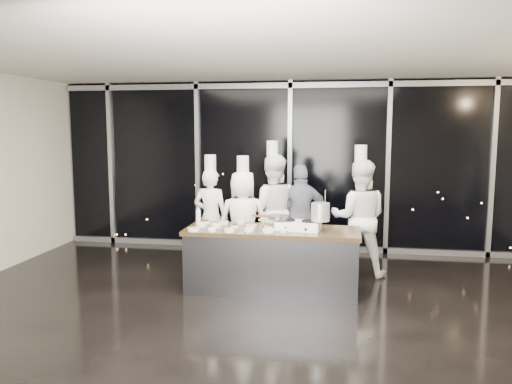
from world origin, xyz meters
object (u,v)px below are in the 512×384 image
at_px(demo_counter, 272,260).
at_px(frying_pan, 278,217).
at_px(stove, 298,225).
at_px(chef_center, 272,210).
at_px(chef_far_left, 211,216).
at_px(chef_left, 243,221).
at_px(chef_right, 359,217).
at_px(stock_pot, 320,212).
at_px(guest, 301,216).

xyz_separation_m(demo_counter, frying_pan, (0.07, 0.04, 0.61)).
height_order(stove, chef_center, chef_center).
bearing_deg(chef_far_left, frying_pan, 147.94).
height_order(demo_counter, frying_pan, frying_pan).
xyz_separation_m(chef_left, chef_right, (1.83, 0.15, 0.08)).
bearing_deg(chef_left, chef_far_left, -37.28).
height_order(chef_left, chef_center, chef_center).
distance_m(stock_pot, chef_far_left, 2.20).
bearing_deg(frying_pan, stock_pot, 0.58).
xyz_separation_m(frying_pan, stock_pot, (0.60, -0.06, 0.10)).
bearing_deg(chef_right, chef_far_left, -0.35).
bearing_deg(chef_right, demo_counter, 40.88).
height_order(demo_counter, stock_pot, stock_pot).
xyz_separation_m(demo_counter, chef_right, (1.25, 1.01, 0.47)).
xyz_separation_m(stove, chef_left, (-0.96, 0.85, -0.12)).
relative_size(stock_pot, chef_left, 0.13).
distance_m(frying_pan, stock_pot, 0.61).
relative_size(frying_pan, stock_pot, 2.19).
xyz_separation_m(demo_counter, chef_left, (-0.58, 0.86, 0.39)).
distance_m(frying_pan, chef_right, 1.52).
distance_m(stock_pot, chef_left, 1.57).
height_order(stove, guest, guest).
height_order(frying_pan, chef_left, chef_left).
xyz_separation_m(chef_center, chef_right, (1.42, -0.29, -0.03)).
bearing_deg(chef_center, chef_right, 160.70).
height_order(chef_far_left, chef_left, chef_left).
bearing_deg(chef_far_left, stove, 152.97).
relative_size(chef_far_left, chef_right, 0.91).
relative_size(chef_far_left, chef_left, 1.00).
distance_m(chef_left, chef_right, 1.84).
bearing_deg(chef_left, chef_right, 170.05).
relative_size(frying_pan, chef_far_left, 0.29).
relative_size(demo_counter, chef_center, 1.16).
bearing_deg(chef_center, stove, 105.21).
distance_m(stock_pot, chef_right, 1.20).
bearing_deg(chef_center, stock_pot, 115.10).
bearing_deg(stove, chef_left, 145.11).
bearing_deg(guest, chef_far_left, -8.20).
distance_m(demo_counter, chef_right, 1.67).
bearing_deg(guest, frying_pan, 62.04).
bearing_deg(chef_left, guest, -165.31).
bearing_deg(chef_right, stove, 50.67).
xyz_separation_m(frying_pan, chef_center, (-0.25, 1.25, -0.12)).
height_order(demo_counter, chef_far_left, chef_far_left).
bearing_deg(guest, stove, 74.83).
distance_m(stove, chef_far_left, 1.90).
relative_size(stove, guest, 0.37).
bearing_deg(stove, guest, 99.25).
bearing_deg(chef_left, stove, 123.88).
xyz_separation_m(demo_counter, stove, (0.37, 0.01, 0.51)).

